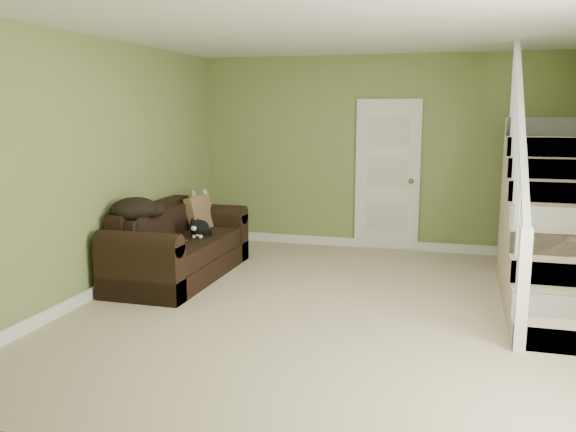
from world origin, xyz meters
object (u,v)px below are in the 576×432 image
Objects in this scene: side_table at (202,229)px; banana at (179,243)px; sofa at (177,250)px; cat at (199,228)px.

side_table reaches higher than banana.
sofa is 0.40m from banana.
cat is at bearing 88.98° from banana.
side_table reaches higher than sofa.
banana is (0.40, -1.49, 0.16)m from side_table.
banana is at bearing -100.13° from cat.
cat reaches higher than banana.
sofa is at bearing -79.72° from side_table.
cat is at bearing 39.21° from sofa.
sofa is 3.94× the size of cat.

